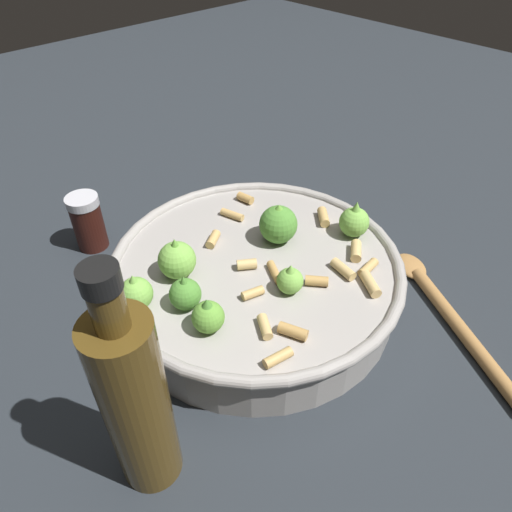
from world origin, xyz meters
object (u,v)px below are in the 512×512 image
Objects in this scene: olive_oil_bottle at (136,402)px; wooden_spoon at (447,311)px; cooking_pan at (256,276)px; pepper_shaker at (88,222)px.

olive_oil_bottle is 0.38m from wooden_spoon.
pepper_shaker is at bearing -68.15° from cooking_pan.
cooking_pan is at bearing -50.86° from wooden_spoon.
pepper_shaker is at bearing -59.91° from wooden_spoon.
cooking_pan is 0.24m from olive_oil_bottle.
cooking_pan is 0.25m from pepper_shaker.
olive_oil_bottle is 1.02× the size of wooden_spoon.
pepper_shaker is (0.09, -0.24, 0.00)m from cooking_pan.
pepper_shaker is 0.48m from wooden_spoon.
wooden_spoon is at bearing 120.09° from pepper_shaker.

